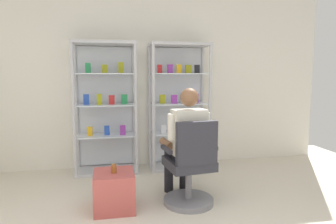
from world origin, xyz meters
TOP-DOWN VIEW (x-y plane):
  - back_wall at (0.00, 3.00)m, footprint 6.00×0.10m
  - display_cabinet_left at (-0.55, 2.76)m, footprint 0.90×0.45m
  - display_cabinet_right at (0.55, 2.76)m, footprint 0.90×0.45m
  - office_chair at (0.36, 1.33)m, footprint 0.59×0.56m
  - seated_shopkeeper at (0.34, 1.49)m, footprint 0.52×0.60m
  - storage_crate at (-0.47, 1.40)m, footprint 0.42×0.44m
  - tea_glass at (-0.47, 1.38)m, footprint 0.06×0.06m

SIDE VIEW (x-z plane):
  - storage_crate at x=-0.47m, z-range 0.00..0.41m
  - office_chair at x=0.36m, z-range -0.09..0.87m
  - tea_glass at x=-0.47m, z-range 0.41..0.50m
  - seated_shopkeeper at x=0.34m, z-range 0.07..1.36m
  - display_cabinet_left at x=-0.55m, z-range 0.01..1.91m
  - display_cabinet_right at x=0.55m, z-range 0.02..1.92m
  - back_wall at x=0.00m, z-range 0.00..2.70m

